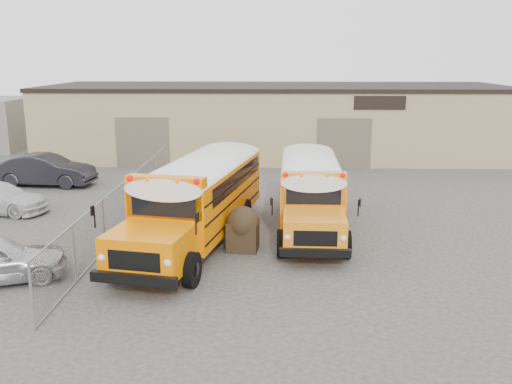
{
  "coord_description": "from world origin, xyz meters",
  "views": [
    {
      "loc": [
        -0.21,
        -18.6,
        6.54
      ],
      "look_at": [
        -0.82,
        2.08,
        1.6
      ],
      "focal_mm": 40.0,
      "sensor_mm": 36.0,
      "label": 1
    }
  ],
  "objects_px": {
    "school_bus_right": "(307,161)",
    "tarp_bundle": "(243,228)",
    "school_bus_left": "(241,162)",
    "car_dark": "(46,170)"
  },
  "relations": [
    {
      "from": "school_bus_right",
      "to": "tarp_bundle",
      "type": "distance_m",
      "value": 9.19
    },
    {
      "from": "school_bus_left",
      "to": "tarp_bundle",
      "type": "distance_m",
      "value": 7.34
    },
    {
      "from": "school_bus_left",
      "to": "school_bus_right",
      "type": "bearing_deg",
      "value": 25.47
    },
    {
      "from": "school_bus_left",
      "to": "school_bus_right",
      "type": "distance_m",
      "value": 3.48
    },
    {
      "from": "school_bus_left",
      "to": "car_dark",
      "type": "xyz_separation_m",
      "value": [
        -10.23,
        2.51,
        -0.93
      ]
    },
    {
      "from": "tarp_bundle",
      "to": "car_dark",
      "type": "bearing_deg",
      "value": 137.58
    },
    {
      "from": "tarp_bundle",
      "to": "school_bus_right",
      "type": "bearing_deg",
      "value": 73.04
    },
    {
      "from": "tarp_bundle",
      "to": "school_bus_left",
      "type": "bearing_deg",
      "value": 93.65
    },
    {
      "from": "car_dark",
      "to": "tarp_bundle",
      "type": "bearing_deg",
      "value": -127.59
    },
    {
      "from": "school_bus_left",
      "to": "tarp_bundle",
      "type": "bearing_deg",
      "value": -86.35
    }
  ]
}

